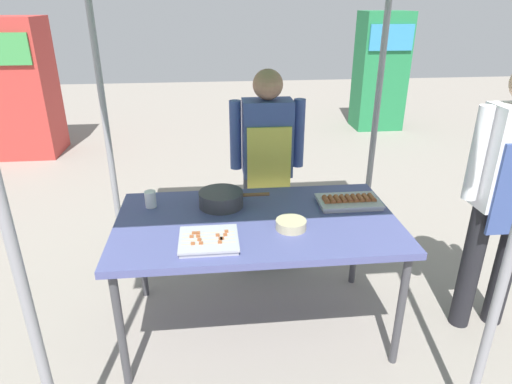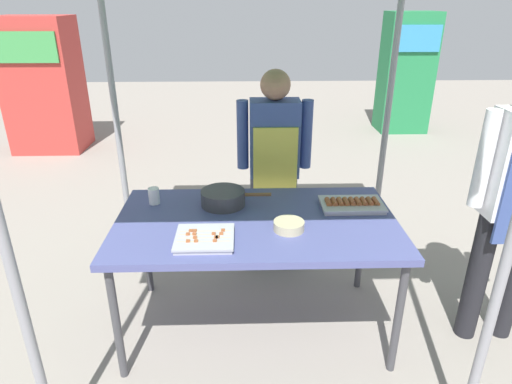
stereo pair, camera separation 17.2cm
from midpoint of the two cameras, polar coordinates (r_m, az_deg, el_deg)
ground_plane at (r=2.93m, az=1.78°, el=-16.75°), size 18.00×18.00×0.00m
stall_table at (r=2.54m, az=1.98°, el=-4.68°), size 1.60×0.90×0.75m
tray_grilled_sausages at (r=2.73m, az=14.06°, el=-1.58°), size 0.37×0.23×0.05m
tray_meat_skewers at (r=2.29m, az=-4.52°, el=-6.06°), size 0.30×0.28×0.04m
cooking_wok at (r=2.67m, az=-2.41°, el=-0.70°), size 0.43×0.27×0.09m
condiment_bowl at (r=2.41m, az=6.33°, el=-4.39°), size 0.17×0.17×0.05m
drink_cup_near_edge at (r=2.74m, az=-11.31°, el=-0.53°), size 0.07×0.07×0.10m
vendor_woman at (r=3.12m, az=3.95°, el=4.31°), size 0.52×0.22×1.49m
neighbor_stall_left at (r=6.53m, az=-25.07°, el=12.39°), size 0.89×0.72×1.71m
neighbor_stall_right at (r=7.25m, az=19.49°, el=14.29°), size 0.71×0.58×1.74m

